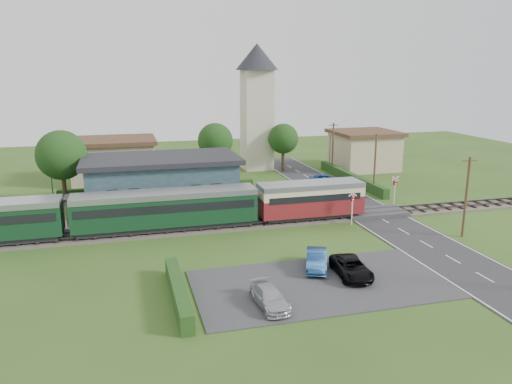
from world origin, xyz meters
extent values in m
plane|color=#2D4C19|center=(0.00, 0.00, 0.00)|extent=(120.00, 120.00, 0.00)
cube|color=#4C443D|center=(0.00, 2.00, 0.10)|extent=(76.00, 3.20, 0.20)
cube|color=#3F3F47|center=(0.00, 1.28, 0.42)|extent=(76.00, 0.08, 0.15)
cube|color=#3F3F47|center=(0.00, 2.72, 0.42)|extent=(76.00, 0.08, 0.15)
cube|color=#28282B|center=(10.00, 0.00, 0.03)|extent=(6.00, 70.00, 0.05)
cube|color=#333335|center=(-1.50, -12.00, 0.04)|extent=(17.00, 9.00, 0.08)
cube|color=#333335|center=(10.00, 2.00, 0.23)|extent=(6.20, 3.40, 0.45)
cube|color=gray|center=(-10.00, 5.20, 0.23)|extent=(30.00, 3.00, 0.45)
cube|color=beige|center=(-18.00, 5.20, 1.65)|extent=(2.00, 2.00, 2.40)
cube|color=#232328|center=(-18.00, 5.20, 2.93)|extent=(2.30, 2.30, 0.15)
cube|color=#273F47|center=(-10.00, 11.00, 2.40)|extent=(15.00, 8.00, 4.80)
cube|color=#232328|center=(-10.00, 11.00, 5.05)|extent=(16.00, 9.00, 0.50)
cube|color=#232328|center=(-10.00, 7.06, 1.10)|extent=(1.20, 0.12, 2.20)
cube|color=black|center=(-15.00, 7.06, 2.40)|extent=(1.00, 0.12, 1.20)
cube|color=black|center=(-13.00, 7.06, 2.40)|extent=(1.00, 0.12, 1.20)
cube|color=black|center=(-7.00, 7.06, 2.40)|extent=(1.00, 0.12, 1.20)
cube|color=black|center=(-5.00, 7.06, 2.40)|extent=(1.00, 0.12, 1.20)
cube|color=#232328|center=(3.19, 2.00, 0.59)|extent=(9.00, 2.20, 0.50)
cube|color=maroon|center=(3.19, 2.00, 1.59)|extent=(10.00, 2.80, 1.80)
cube|color=beige|center=(3.19, 2.00, 2.84)|extent=(10.00, 2.82, 0.90)
cube|color=black|center=(3.19, 2.00, 2.49)|extent=(9.00, 2.88, 0.60)
cube|color=#94989E|center=(3.19, 2.00, 3.49)|extent=(10.00, 2.90, 0.45)
cube|color=#232328|center=(-10.41, 2.00, 0.59)|extent=(15.20, 2.20, 0.50)
cube|color=#0F321B|center=(-10.41, 2.00, 2.09)|extent=(16.00, 2.80, 2.60)
cube|color=black|center=(-10.41, 2.00, 2.49)|extent=(15.40, 2.86, 0.70)
cube|color=#94989E|center=(-10.41, 2.00, 3.49)|extent=(16.00, 2.90, 0.50)
cube|color=beige|center=(5.00, 28.00, 7.00)|extent=(4.00, 4.00, 14.00)
cone|color=#232328|center=(5.00, 28.00, 15.80)|extent=(6.00, 6.00, 3.60)
cube|color=tan|center=(-15.00, 25.00, 2.50)|extent=(10.00, 8.00, 5.00)
cube|color=#472D1E|center=(-15.00, 25.00, 5.25)|extent=(10.80, 8.80, 0.50)
cube|color=tan|center=(20.00, 24.00, 2.50)|extent=(8.00, 8.00, 5.00)
cube|color=#472D1E|center=(20.00, 24.00, 5.25)|extent=(8.80, 8.80, 0.50)
cube|color=#193814|center=(-11.00, -12.00, 0.60)|extent=(0.80, 9.00, 1.20)
cube|color=#193814|center=(14.20, 16.00, 0.60)|extent=(0.80, 18.00, 1.20)
cube|color=#193814|center=(-10.00, 15.50, 0.65)|extent=(22.00, 0.80, 1.30)
cylinder|color=#332316|center=(-20.00, 14.00, 2.06)|extent=(0.44, 0.44, 4.12)
sphere|color=#143311|center=(-20.00, 14.00, 5.40)|extent=(5.20, 5.20, 5.20)
cylinder|color=#332316|center=(-2.00, 23.00, 1.93)|extent=(0.44, 0.44, 3.85)
sphere|color=#143311|center=(-2.00, 23.00, 5.04)|extent=(4.60, 4.60, 4.60)
cylinder|color=#332316|center=(8.00, 25.00, 1.79)|extent=(0.44, 0.44, 3.58)
sphere|color=#143311|center=(8.00, 25.00, 4.68)|extent=(4.20, 4.20, 4.20)
cylinder|color=#473321|center=(14.20, -6.00, 3.50)|extent=(0.22, 0.22, 7.00)
cube|color=#473321|center=(14.20, -6.00, 6.70)|extent=(1.40, 0.10, 0.10)
cylinder|color=#473321|center=(14.20, 10.00, 3.50)|extent=(0.22, 0.22, 7.00)
cube|color=#473321|center=(14.20, 10.00, 6.70)|extent=(1.40, 0.10, 0.10)
cylinder|color=#473321|center=(14.20, 22.00, 3.50)|extent=(0.22, 0.22, 7.00)
cube|color=#473321|center=(14.20, 22.00, 6.70)|extent=(1.40, 0.10, 0.10)
cylinder|color=silver|center=(6.40, -0.40, 1.50)|extent=(0.12, 0.12, 3.00)
cube|color=#232328|center=(6.40, -0.40, 2.60)|extent=(0.35, 0.18, 0.55)
sphere|color=#FF190C|center=(6.40, -0.52, 2.75)|extent=(0.14, 0.14, 0.14)
sphere|color=#FF190C|center=(6.40, -0.52, 2.45)|extent=(0.14, 0.14, 0.14)
cube|color=silver|center=(6.40, -0.40, 3.00)|extent=(0.84, 0.05, 0.55)
cube|color=silver|center=(6.40, -0.40, 3.00)|extent=(0.84, 0.05, 0.55)
cylinder|color=silver|center=(13.60, 4.40, 1.50)|extent=(0.12, 0.12, 3.00)
cube|color=#232328|center=(13.60, 4.40, 2.60)|extent=(0.35, 0.18, 0.55)
sphere|color=#FF190C|center=(13.60, 4.28, 2.75)|extent=(0.14, 0.14, 0.14)
sphere|color=#FF190C|center=(13.60, 4.28, 2.45)|extent=(0.14, 0.14, 0.14)
cube|color=silver|center=(13.60, 4.40, 3.00)|extent=(0.84, 0.05, 0.55)
cube|color=silver|center=(13.60, 4.40, 3.00)|extent=(0.84, 0.05, 0.55)
cylinder|color=#3F3F47|center=(-22.00, 20.00, 2.50)|extent=(0.14, 0.14, 5.00)
sphere|color=orange|center=(-22.00, 20.00, 5.00)|extent=(0.30, 0.30, 0.30)
cylinder|color=#3F3F47|center=(16.00, 27.00, 2.50)|extent=(0.14, 0.14, 5.00)
sphere|color=orange|center=(16.00, 27.00, 5.00)|extent=(0.30, 0.30, 0.30)
imported|color=navy|center=(10.56, 15.80, 0.72)|extent=(4.23, 2.62, 1.34)
imported|color=navy|center=(-0.77, -9.50, 0.75)|extent=(2.85, 4.33, 1.35)
imported|color=#ACAEB6|center=(-5.75, -14.29, 0.66)|extent=(1.93, 4.08, 1.15)
imported|color=black|center=(1.07, -11.41, 0.70)|extent=(2.51, 4.68, 1.25)
imported|color=gray|center=(-3.67, 4.92, 1.31)|extent=(0.68, 0.49, 1.73)
imported|color=gray|center=(-17.12, 4.86, 1.37)|extent=(0.94, 1.07, 1.84)
camera|label=1|loc=(-13.83, -40.96, 14.14)|focal=35.00mm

